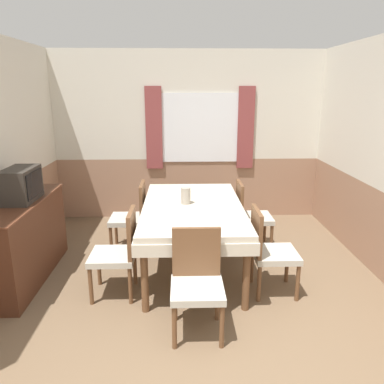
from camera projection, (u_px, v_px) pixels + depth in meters
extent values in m
cube|color=silver|center=(188.00, 106.00, 5.72)|extent=(4.53, 0.05, 1.65)
cube|color=#9E755B|center=(188.00, 188.00, 6.07)|extent=(4.53, 0.05, 0.95)
cube|color=white|center=(200.00, 128.00, 5.78)|extent=(1.27, 0.01, 1.06)
cube|color=brown|center=(154.00, 128.00, 5.74)|extent=(0.25, 0.03, 1.26)
cube|color=brown|center=(246.00, 128.00, 5.79)|extent=(0.25, 0.03, 1.26)
cube|color=#9E755B|center=(3.00, 235.00, 4.12)|extent=(0.05, 4.27, 0.95)
cube|color=#9E755B|center=(375.00, 230.00, 4.24)|extent=(0.05, 4.27, 0.95)
cube|color=beige|center=(193.00, 207.00, 4.19)|extent=(1.10, 1.91, 0.06)
cube|color=beige|center=(193.00, 215.00, 4.22)|extent=(1.13, 1.94, 0.12)
cylinder|color=brown|center=(145.00, 277.00, 3.44)|extent=(0.07, 0.07, 0.71)
cylinder|color=brown|center=(246.00, 275.00, 3.47)|extent=(0.07, 0.07, 0.71)
cylinder|color=brown|center=(156.00, 215.00, 5.12)|extent=(0.07, 0.07, 0.71)
cylinder|color=brown|center=(225.00, 214.00, 5.15)|extent=(0.07, 0.07, 0.71)
cylinder|color=brown|center=(91.00, 286.00, 3.60)|extent=(0.04, 0.04, 0.38)
cylinder|color=brown|center=(99.00, 268.00, 3.97)|extent=(0.04, 0.04, 0.38)
cylinder|color=brown|center=(130.00, 286.00, 3.61)|extent=(0.04, 0.04, 0.38)
cylinder|color=brown|center=(135.00, 267.00, 3.98)|extent=(0.04, 0.04, 0.38)
cube|color=#B7B2A3|center=(113.00, 256.00, 3.73)|extent=(0.44, 0.44, 0.06)
cube|color=brown|center=(132.00, 232.00, 3.67)|extent=(0.04, 0.42, 0.44)
cylinder|color=brown|center=(287.00, 265.00, 4.02)|extent=(0.04, 0.04, 0.38)
cylinder|color=brown|center=(298.00, 283.00, 3.66)|extent=(0.04, 0.04, 0.38)
cylinder|color=brown|center=(252.00, 266.00, 4.01)|extent=(0.04, 0.04, 0.38)
cylinder|color=brown|center=(259.00, 284.00, 3.65)|extent=(0.04, 0.04, 0.38)
cube|color=#B7B2A3|center=(275.00, 254.00, 3.78)|extent=(0.44, 0.44, 0.06)
cube|color=brown|center=(256.00, 231.00, 3.70)|extent=(0.04, 0.42, 0.44)
cylinder|color=brown|center=(265.00, 229.00, 5.08)|extent=(0.04, 0.04, 0.38)
cylinder|color=brown|center=(271.00, 239.00, 4.71)|extent=(0.04, 0.04, 0.38)
cylinder|color=brown|center=(237.00, 229.00, 5.07)|extent=(0.04, 0.04, 0.38)
cylinder|color=brown|center=(241.00, 240.00, 4.70)|extent=(0.04, 0.04, 0.38)
cube|color=#B7B2A3|center=(254.00, 218.00, 4.83)|extent=(0.44, 0.44, 0.06)
cube|color=brown|center=(240.00, 199.00, 4.76)|extent=(0.04, 0.42, 0.44)
cylinder|color=brown|center=(111.00, 241.00, 4.66)|extent=(0.04, 0.04, 0.38)
cylinder|color=brown|center=(116.00, 230.00, 5.02)|extent=(0.04, 0.04, 0.38)
cylinder|color=brown|center=(142.00, 241.00, 4.67)|extent=(0.04, 0.04, 0.38)
cylinder|color=brown|center=(144.00, 230.00, 5.03)|extent=(0.04, 0.04, 0.38)
cube|color=#B7B2A3|center=(128.00, 219.00, 4.79)|extent=(0.44, 0.44, 0.06)
cube|color=brown|center=(143.00, 200.00, 4.72)|extent=(0.04, 0.42, 0.44)
cylinder|color=brown|center=(222.00, 326.00, 2.99)|extent=(0.04, 0.04, 0.38)
cylinder|color=brown|center=(174.00, 327.00, 2.98)|extent=(0.04, 0.04, 0.38)
cylinder|color=brown|center=(217.00, 301.00, 3.36)|extent=(0.04, 0.04, 0.38)
cylinder|color=brown|center=(175.00, 301.00, 3.34)|extent=(0.04, 0.04, 0.38)
cube|color=#B7B2A3|center=(197.00, 290.00, 3.11)|extent=(0.44, 0.44, 0.06)
cube|color=brown|center=(196.00, 252.00, 3.23)|extent=(0.42, 0.04, 0.44)
cube|color=#4C2819|center=(23.00, 241.00, 4.03)|extent=(0.44, 1.52, 0.88)
cube|color=brown|center=(18.00, 203.00, 3.92)|extent=(0.46, 1.54, 0.02)
cube|color=#2D2823|center=(21.00, 185.00, 3.91)|extent=(0.28, 0.50, 0.35)
cube|color=black|center=(35.00, 184.00, 3.91)|extent=(0.01, 0.41, 0.27)
cylinder|color=#A39989|center=(186.00, 196.00, 4.20)|extent=(0.11, 0.11, 0.19)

